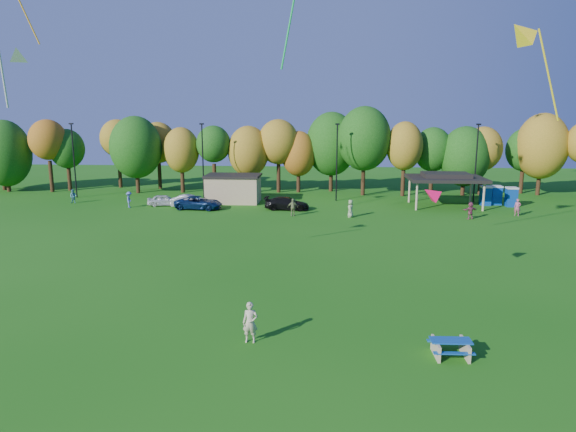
# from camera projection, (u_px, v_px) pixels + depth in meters

# --- Properties ---
(ground) EXTENTS (160.00, 160.00, 0.00)m
(ground) POSITION_uv_depth(u_px,v_px,m) (305.00, 353.00, 22.22)
(ground) COLOR #19600F
(ground) RESTS_ON ground
(tree_line) EXTENTS (93.57, 10.55, 11.15)m
(tree_line) POSITION_uv_depth(u_px,v_px,m) (312.00, 148.00, 65.64)
(tree_line) COLOR black
(tree_line) RESTS_ON ground
(lamp_posts) EXTENTS (64.50, 0.25, 9.09)m
(lamp_posts) POSITION_uv_depth(u_px,v_px,m) (337.00, 160.00, 60.22)
(lamp_posts) COLOR black
(lamp_posts) RESTS_ON ground
(utility_building) EXTENTS (6.30, 4.30, 3.25)m
(utility_building) POSITION_uv_depth(u_px,v_px,m) (233.00, 188.00, 59.79)
(utility_building) COLOR tan
(utility_building) RESTS_ON ground
(pavilion) EXTENTS (8.20, 6.20, 3.77)m
(pavilion) POSITION_uv_depth(u_px,v_px,m) (446.00, 178.00, 56.74)
(pavilion) COLOR tan
(pavilion) RESTS_ON ground
(porta_potties) EXTENTS (3.75, 2.28, 2.18)m
(porta_potties) POSITION_uv_depth(u_px,v_px,m) (497.00, 196.00, 57.81)
(porta_potties) COLOR #0B3B95
(porta_potties) RESTS_ON ground
(picnic_table) EXTENTS (1.77, 1.48, 0.75)m
(picnic_table) POSITION_uv_depth(u_px,v_px,m) (450.00, 347.00, 21.90)
(picnic_table) COLOR tan
(picnic_table) RESTS_ON ground
(kite_flyer) EXTENTS (0.69, 0.45, 1.89)m
(kite_flyer) POSITION_uv_depth(u_px,v_px,m) (250.00, 322.00, 23.16)
(kite_flyer) COLOR beige
(kite_flyer) RESTS_ON ground
(car_a) EXTENTS (3.89, 2.09, 1.26)m
(car_a) POSITION_uv_depth(u_px,v_px,m) (164.00, 200.00, 57.68)
(car_a) COLOR silver
(car_a) RESTS_ON ground
(car_b) EXTENTS (4.32, 1.84, 1.39)m
(car_b) POSITION_uv_depth(u_px,v_px,m) (190.00, 201.00, 56.63)
(car_b) COLOR #ABAAB0
(car_b) RESTS_ON ground
(car_c) EXTENTS (5.29, 2.79, 1.42)m
(car_c) POSITION_uv_depth(u_px,v_px,m) (199.00, 203.00, 55.58)
(car_c) COLOR #0C234D
(car_c) RESTS_ON ground
(car_d) EXTENTS (4.89, 2.24, 1.39)m
(car_d) POSITION_uv_depth(u_px,v_px,m) (287.00, 203.00, 55.26)
(car_d) COLOR black
(car_d) RESTS_ON ground
(far_person_0) EXTENTS (0.65, 0.92, 1.76)m
(far_person_0) POSITION_uv_depth(u_px,v_px,m) (350.00, 209.00, 51.23)
(far_person_0) COLOR #8DA36F
(far_person_0) RESTS_ON ground
(far_person_1) EXTENTS (0.78, 0.62, 1.60)m
(far_person_1) POSITION_uv_depth(u_px,v_px,m) (73.00, 196.00, 59.32)
(far_person_1) COLOR teal
(far_person_1) RESTS_ON ground
(far_person_2) EXTENTS (1.07, 0.52, 1.77)m
(far_person_2) POSITION_uv_depth(u_px,v_px,m) (293.00, 207.00, 51.92)
(far_person_2) COLOR #7F8954
(far_person_2) RESTS_ON ground
(far_person_3) EXTENTS (1.66, 1.05, 1.71)m
(far_person_3) POSITION_uv_depth(u_px,v_px,m) (470.00, 211.00, 50.35)
(far_person_3) COLOR #983F5D
(far_person_3) RESTS_ON ground
(far_person_4) EXTENTS (0.86, 1.24, 1.76)m
(far_person_4) POSITION_uv_depth(u_px,v_px,m) (129.00, 200.00, 56.55)
(far_person_4) COLOR #5566BB
(far_person_4) RESTS_ON ground
(far_person_5) EXTENTS (0.75, 0.64, 1.75)m
(far_person_5) POSITION_uv_depth(u_px,v_px,m) (517.00, 207.00, 51.91)
(far_person_5) COLOR #BA5772
(far_person_5) RESTS_ON ground
(kite_8) EXTENTS (1.37, 1.09, 1.30)m
(kite_8) POSITION_uv_depth(u_px,v_px,m) (431.00, 194.00, 28.99)
(kite_8) COLOR #E10C48
(kite_10) EXTENTS (3.44, 1.94, 5.59)m
(kite_10) POSITION_uv_depth(u_px,v_px,m) (522.00, 33.00, 27.27)
(kite_10) COLOR yellow
(kite_13) EXTENTS (1.46, 2.14, 3.44)m
(kite_13) POSITION_uv_depth(u_px,v_px,m) (17.00, 54.00, 26.35)
(kite_13) COLOR silver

